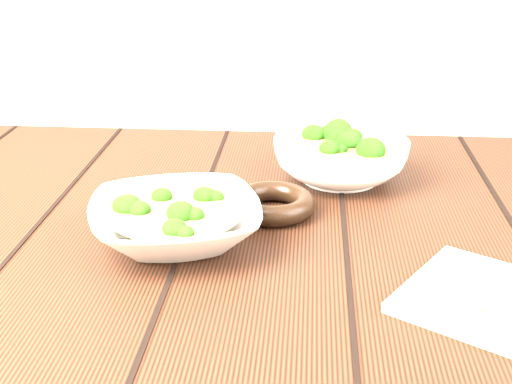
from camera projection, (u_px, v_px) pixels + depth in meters
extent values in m
cube|color=#33180E|center=(208.00, 235.00, 0.95)|extent=(1.20, 0.80, 0.04)
imported|color=silver|center=(176.00, 222.00, 0.88)|extent=(0.26, 0.26, 0.05)
cylinder|color=olive|center=(175.00, 210.00, 0.87)|extent=(0.17, 0.17, 0.00)
ellipsoid|color=#317419|center=(192.00, 205.00, 0.87)|extent=(0.03, 0.03, 0.03)
ellipsoid|color=#317419|center=(180.00, 195.00, 0.90)|extent=(0.03, 0.03, 0.03)
ellipsoid|color=#317419|center=(141.00, 200.00, 0.89)|extent=(0.03, 0.03, 0.03)
ellipsoid|color=#317419|center=(159.00, 212.00, 0.85)|extent=(0.03, 0.03, 0.03)
ellipsoid|color=#317419|center=(189.00, 217.00, 0.84)|extent=(0.03, 0.03, 0.03)
imported|color=silver|center=(340.00, 160.00, 1.07)|extent=(0.22, 0.22, 0.06)
cylinder|color=olive|center=(341.00, 146.00, 1.06)|extent=(0.16, 0.16, 0.00)
ellipsoid|color=#317419|center=(354.00, 141.00, 1.06)|extent=(0.04, 0.03, 0.03)
ellipsoid|color=#317419|center=(351.00, 136.00, 1.09)|extent=(0.04, 0.03, 0.03)
ellipsoid|color=#317419|center=(331.00, 133.00, 1.10)|extent=(0.04, 0.03, 0.03)
ellipsoid|color=#317419|center=(327.00, 139.00, 1.07)|extent=(0.04, 0.03, 0.03)
ellipsoid|color=#317419|center=(317.00, 144.00, 1.05)|extent=(0.04, 0.03, 0.03)
ellipsoid|color=#317419|center=(325.00, 151.00, 1.02)|extent=(0.04, 0.03, 0.03)
ellipsoid|color=#317419|center=(348.00, 148.00, 1.03)|extent=(0.04, 0.03, 0.03)
ellipsoid|color=#317419|center=(367.00, 147.00, 1.04)|extent=(0.04, 0.03, 0.03)
torus|color=black|center=(272.00, 203.00, 0.96)|extent=(0.13, 0.13, 0.03)
cube|color=beige|center=(506.00, 305.00, 0.74)|extent=(0.26, 0.25, 0.01)
cylinder|color=#B4AD9E|center=(493.00, 300.00, 0.73)|extent=(0.09, 0.10, 0.01)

